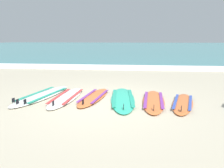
{
  "coord_description": "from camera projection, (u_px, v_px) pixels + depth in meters",
  "views": [
    {
      "loc": [
        0.86,
        -5.39,
        1.63
      ],
      "look_at": [
        0.17,
        1.17,
        0.25
      ],
      "focal_mm": 35.77,
      "sensor_mm": 36.0,
      "label": 1
    }
  ],
  "objects": [
    {
      "name": "wave_foam_strip",
      "position": [
        119.0,
        67.0,
        12.0
      ],
      "size": [
        80.0,
        1.37,
        0.11
      ],
      "primitive_type": "cube",
      "color": "white",
      "rests_on": "ground"
    },
    {
      "name": "surfboard_1",
      "position": [
        66.0,
        97.0,
        6.07
      ],
      "size": [
        0.66,
        2.27,
        0.18
      ],
      "color": "white",
      "rests_on": "ground"
    },
    {
      "name": "surfboard_3",
      "position": [
        123.0,
        99.0,
        5.91
      ],
      "size": [
        0.81,
        2.51,
        0.18
      ],
      "color": "#2DB793",
      "rests_on": "ground"
    },
    {
      "name": "surfboard_5",
      "position": [
        183.0,
        103.0,
        5.52
      ],
      "size": [
        0.94,
        1.99,
        0.18
      ],
      "color": "orange",
      "rests_on": "ground"
    },
    {
      "name": "surfboard_0",
      "position": [
        42.0,
        95.0,
        6.26
      ],
      "size": [
        1.16,
        2.58,
        0.18
      ],
      "color": "white",
      "rests_on": "ground"
    },
    {
      "name": "surfboard_4",
      "position": [
        153.0,
        101.0,
        5.72
      ],
      "size": [
        0.71,
        2.23,
        0.18
      ],
      "color": "orange",
      "rests_on": "ground"
    },
    {
      "name": "sea",
      "position": [
        131.0,
        46.0,
        40.54
      ],
      "size": [
        80.0,
        60.0,
        0.1
      ],
      "primitive_type": "cube",
      "color": "teal",
      "rests_on": "ground"
    },
    {
      "name": "surfboard_2",
      "position": [
        94.0,
        97.0,
        6.09
      ],
      "size": [
        0.8,
        2.11,
        0.18
      ],
      "color": "orange",
      "rests_on": "ground"
    },
    {
      "name": "ground_plane",
      "position": [
        100.0,
        103.0,
        5.67
      ],
      "size": [
        80.0,
        80.0,
        0.0
      ],
      "primitive_type": "plane",
      "color": "#B7AD93"
    }
  ]
}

